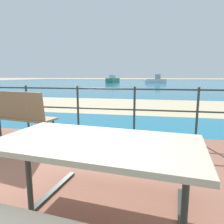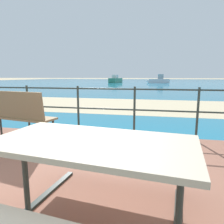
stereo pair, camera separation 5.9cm
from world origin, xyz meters
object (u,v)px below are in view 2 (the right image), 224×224
at_px(park_bench, 14,112).
at_px(boat_near, 158,80).
at_px(picnic_table, 92,162).
at_px(boat_mid, 116,80).

bearing_deg(park_bench, boat_near, -84.23).
height_order(picnic_table, park_bench, park_bench).
distance_m(picnic_table, park_bench, 2.73).
xyz_separation_m(park_bench, boat_mid, (-5.18, 36.46, -0.11)).
relative_size(park_bench, boat_mid, 0.29).
height_order(picnic_table, boat_mid, boat_mid).
bearing_deg(park_bench, picnic_table, 149.12).
xyz_separation_m(picnic_table, boat_near, (0.88, 37.54, -0.11)).
xyz_separation_m(picnic_table, boat_mid, (-7.22, 38.26, -0.11)).
height_order(park_bench, boat_mid, boat_mid).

